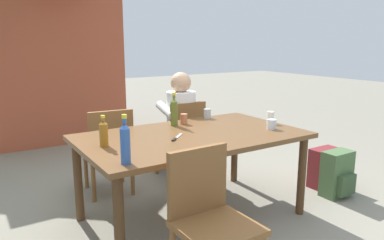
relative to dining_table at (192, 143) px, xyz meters
The scene contains 17 objects.
ground_plane 0.67m from the dining_table, ahead, with size 24.00×24.00×0.00m, color gray.
dining_table is the anchor object (origin of this frame).
chair_far_right 0.96m from the dining_table, 63.86° to the left, with size 0.44×0.44×0.87m.
chair_near_left 0.96m from the dining_table, 116.25° to the right, with size 0.45×0.45×0.87m.
chair_far_left 0.96m from the dining_table, 116.62° to the left, with size 0.48×0.48×0.87m.
person_in_white_shirt 1.04m from the dining_table, 66.50° to the left, with size 0.47×0.61×1.18m.
bottle_blue 0.89m from the dining_table, 151.18° to the right, with size 0.06×0.06×0.32m.
bottle_olive 0.41m from the dining_table, 84.78° to the left, with size 0.06×0.06×0.31m.
bottle_amber 0.76m from the dining_table, behind, with size 0.06×0.06×0.23m.
cup_white 0.85m from the dining_table, ahead, with size 0.06×0.06×0.11m, color white.
cup_glass 0.73m from the dining_table, 17.99° to the right, with size 0.08×0.08×0.09m, color silver.
cup_terracotta 0.41m from the dining_table, 68.68° to the left, with size 0.06×0.06×0.10m, color #BC6B47.
cup_steel 0.68m from the dining_table, 44.25° to the left, with size 0.07×0.07×0.09m, color #B2B7BC.
table_knife 0.20m from the dining_table, 165.38° to the right, with size 0.19×0.18×0.01m.
backpack_by_near_side 1.61m from the dining_table, ahead, with size 0.31×0.25×0.41m.
backpack_by_far_side 1.56m from the dining_table, 15.16° to the right, with size 0.31×0.24×0.45m.
brick_kiosk 3.86m from the dining_table, 95.63° to the left, with size 2.29×1.90×2.80m.
Camera 1 is at (-1.59, -2.51, 1.50)m, focal length 34.41 mm.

